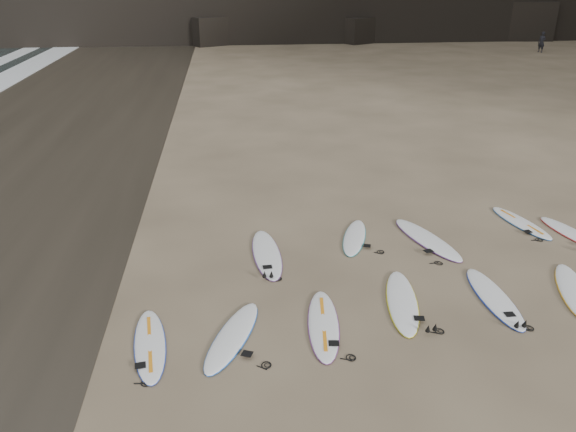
% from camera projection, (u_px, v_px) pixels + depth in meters
% --- Properties ---
extents(ground, '(240.00, 240.00, 0.00)m').
position_uv_depth(ground, '(438.00, 300.00, 12.23)').
color(ground, '#897559').
rests_on(ground, ground).
extents(surfboard_0, '(1.47, 2.48, 0.09)m').
position_uv_depth(surfboard_0, '(232.00, 336.00, 10.99)').
color(surfboard_0, white).
rests_on(surfboard_0, ground).
extents(surfboard_1, '(0.89, 2.56, 0.09)m').
position_uv_depth(surfboard_1, '(323.00, 324.00, 11.35)').
color(surfboard_1, white).
rests_on(surfboard_1, ground).
extents(surfboard_2, '(1.11, 2.69, 0.09)m').
position_uv_depth(surfboard_2, '(402.00, 301.00, 12.12)').
color(surfboard_2, white).
rests_on(surfboard_2, ground).
extents(surfboard_3, '(0.62, 2.57, 0.09)m').
position_uv_depth(surfboard_3, '(494.00, 297.00, 12.27)').
color(surfboard_3, white).
rests_on(surfboard_3, ground).
extents(surfboard_4, '(1.40, 2.56, 0.09)m').
position_uv_depth(surfboard_4, '(574.00, 290.00, 12.53)').
color(surfboard_4, white).
rests_on(surfboard_4, ground).
extents(surfboard_5, '(0.79, 2.76, 0.10)m').
position_uv_depth(surfboard_5, '(267.00, 254.00, 14.13)').
color(surfboard_5, white).
rests_on(surfboard_5, ground).
extents(surfboard_6, '(1.23, 2.31, 0.08)m').
position_uv_depth(surfboard_6, '(354.00, 237.00, 15.01)').
color(surfboard_6, white).
rests_on(surfboard_6, ground).
extents(surfboard_7, '(1.45, 2.85, 0.10)m').
position_uv_depth(surfboard_7, '(427.00, 239.00, 14.88)').
color(surfboard_7, white).
rests_on(surfboard_7, ground).
extents(surfboard_8, '(1.07, 2.44, 0.09)m').
position_uv_depth(surfboard_8, '(521.00, 222.00, 15.86)').
color(surfboard_8, white).
rests_on(surfboard_8, ground).
extents(surfboard_9, '(1.06, 2.43, 0.09)m').
position_uv_depth(surfboard_9, '(573.00, 234.00, 15.19)').
color(surfboard_9, white).
rests_on(surfboard_9, ground).
extents(surfboard_11, '(0.90, 2.45, 0.09)m').
position_uv_depth(surfboard_11, '(150.00, 344.00, 10.75)').
color(surfboard_11, white).
rests_on(surfboard_11, ground).
extents(person_a, '(0.65, 0.73, 1.68)m').
position_uv_depth(person_a, '(542.00, 42.00, 47.28)').
color(person_a, black).
rests_on(person_a, ground).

